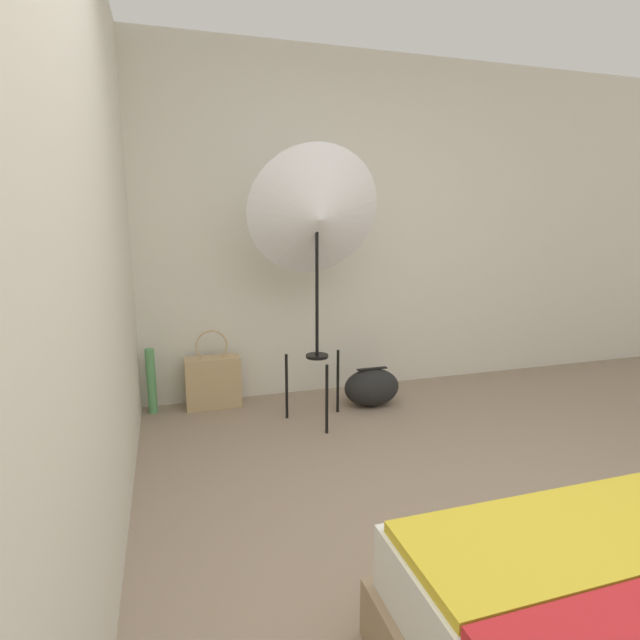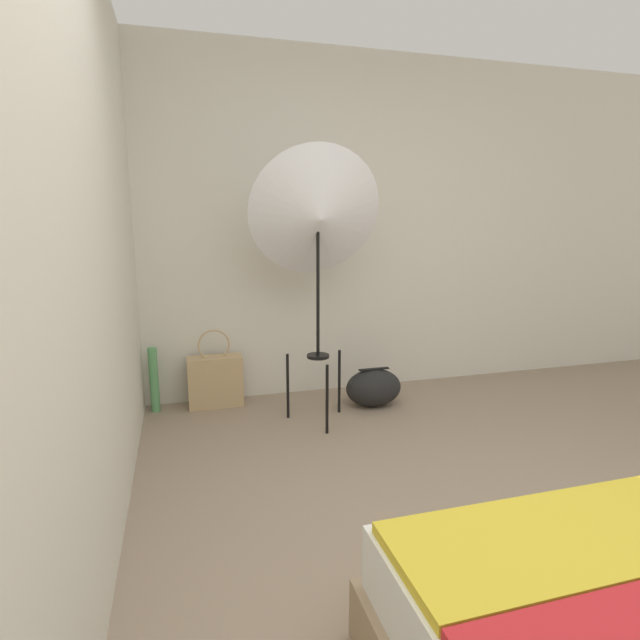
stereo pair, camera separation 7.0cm
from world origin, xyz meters
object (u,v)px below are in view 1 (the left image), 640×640
photo_umbrella (317,217)px  tote_bag (213,381)px  duffel_bag (372,387)px  paper_roll (151,381)px

photo_umbrella → tote_bag: size_ratio=3.14×
duffel_bag → paper_roll: size_ratio=0.89×
photo_umbrella → tote_bag: photo_umbrella is taller
paper_roll → duffel_bag: bearing=-11.7°
tote_bag → paper_roll: size_ratio=1.23×
paper_roll → tote_bag: bearing=-1.0°
duffel_bag → tote_bag: bearing=164.4°
photo_umbrella → paper_roll: photo_umbrella is taller
tote_bag → paper_roll: tote_bag is taller
photo_umbrella → duffel_bag: (0.47, 0.16, -1.24)m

